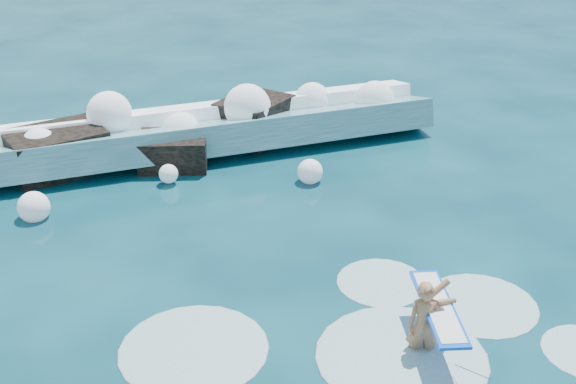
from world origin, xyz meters
The scene contains 6 objects.
ground centered at (0.00, 0.00, 0.00)m, with size 200.00×200.00×0.00m, color #072B3A.
breaking_wave centered at (-0.74, 7.87, 0.51)m, with size 17.05×2.70×1.47m.
rock_cluster centered at (-0.37, 7.74, 0.45)m, with size 8.40×3.41×1.42m.
surfer_with_board centered at (2.40, -2.45, 0.61)m, with size 1.21×2.87×1.66m.
wave_spray centered at (-1.20, 7.83, 0.99)m, with size 15.51×4.78×2.07m.
surf_foam centered at (1.53, -1.93, 0.00)m, with size 8.56×5.35×0.15m.
Camera 1 is at (-3.32, -11.11, 7.99)m, focal length 45.00 mm.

